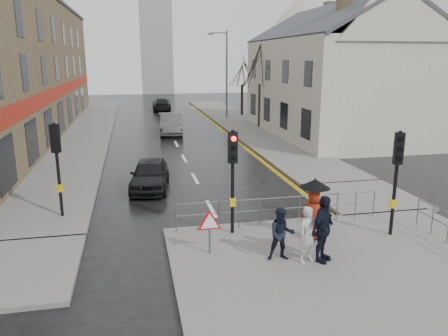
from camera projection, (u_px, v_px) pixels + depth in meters
name	position (u px, v px, depth m)	size (l,w,h in m)	color
ground	(228.00, 239.00, 14.14)	(120.00, 120.00, 0.00)	black
near_pavement	(368.00, 280.00, 11.40)	(10.00, 9.00, 0.14)	#605E5B
left_pavement	(86.00, 131.00, 34.66)	(4.00, 44.00, 0.14)	#605E5B
right_pavement	(239.00, 123.00, 39.14)	(4.00, 40.00, 0.14)	#605E5B
pavement_bridge_right	(364.00, 197.00, 18.26)	(4.00, 4.20, 0.14)	#605E5B
pavement_stub_left	(3.00, 271.00, 11.88)	(4.00, 4.20, 0.14)	#605E5B
building_left_terrace	(0.00, 68.00, 31.41)	(8.00, 42.00, 10.00)	olive
building_right_cream	(334.00, 71.00, 32.43)	(9.00, 16.40, 10.10)	beige
church_tower	(156.00, 37.00, 71.07)	(5.00, 5.00, 18.00)	gray
traffic_signal_near_left	(233.00, 164.00, 13.76)	(0.28, 0.27, 3.40)	black
traffic_signal_near_right	(397.00, 165.00, 13.62)	(0.34, 0.33, 3.40)	black
traffic_signal_far_left	(57.00, 153.00, 15.30)	(0.34, 0.33, 3.40)	black
guard_railing_front	(280.00, 204.00, 14.89)	(7.14, 0.04, 1.00)	#595B5E
warning_sign	(210.00, 224.00, 12.58)	(0.80, 0.07, 1.35)	#595B5E
street_lamp	(225.00, 69.00, 40.71)	(1.83, 0.25, 8.00)	#595B5E
tree_near	(260.00, 65.00, 35.25)	(2.40, 2.40, 6.58)	black
tree_far	(242.00, 71.00, 43.11)	(2.40, 2.40, 5.64)	black
pedestrian_a	(308.00, 235.00, 12.06)	(0.59, 0.39, 1.63)	#B4B5B1
pedestrian_b	(282.00, 234.00, 12.23)	(0.75, 0.58, 1.53)	black
pedestrian_with_umbrella	(314.00, 206.00, 13.60)	(0.96, 0.96, 1.95)	maroon
pedestrian_d	(323.00, 229.00, 12.10)	(1.12, 0.47, 1.92)	black
car_parked	(150.00, 174.00, 19.46)	(1.58, 3.94, 1.34)	black
car_mid	(172.00, 124.00, 33.55)	(1.67, 4.79, 1.58)	#434648
car_far	(161.00, 104.00, 48.56)	(1.91, 4.70, 1.36)	black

